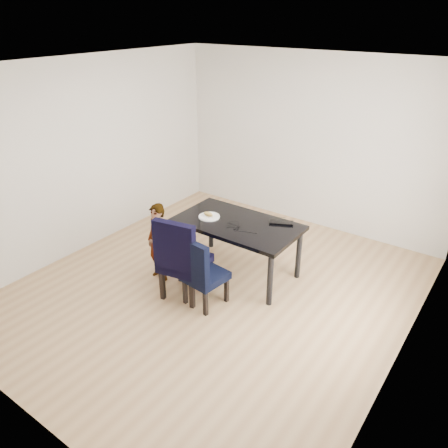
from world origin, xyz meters
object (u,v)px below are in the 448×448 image
Objects in this scene: chair_left at (185,256)px; laptop at (281,221)px; plate at (209,217)px; child at (158,243)px; dining_table at (237,248)px; chair_right at (205,270)px.

chair_left is 1.34m from laptop.
child is at bearing -119.90° from plate.
dining_table is at bearing 12.21° from laptop.
dining_table is at bearing 11.90° from plate.
chair_right is (0.31, 0.00, -0.09)m from chair_left.
child is at bearing 15.52° from laptop.
chair_right is (0.07, -0.78, 0.08)m from dining_table.
child is at bearing -136.93° from dining_table.
child is 3.75× the size of plate.
chair_left is 0.33m from chair_right.
plate is 0.92× the size of laptop.
chair_right is at bearing -10.37° from chair_left.
dining_table is 1.47× the size of chair_left.
chair_left is 1.03× the size of child.
chair_left is at bearing -77.23° from plate.
plate is (0.36, 0.62, 0.23)m from child.
chair_right reaches higher than plate.
plate is at bearing 1.44° from laptop.
laptop reaches higher than plate.
chair_left is 1.20× the size of chair_right.
child is (-0.75, -0.70, 0.15)m from dining_table.
dining_table is 0.79m from chair_right.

